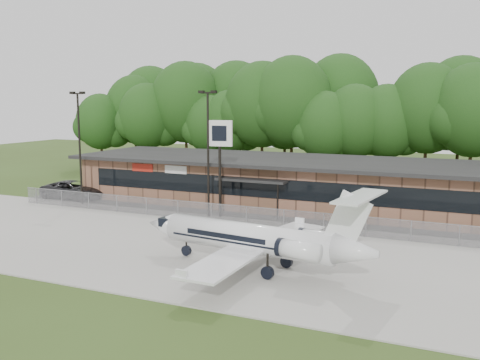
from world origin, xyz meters
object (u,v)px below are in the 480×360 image
at_px(terminal, 296,182).
at_px(business_jet, 256,240).
at_px(pole_sign, 220,144).
at_px(suv, 73,190).

xyz_separation_m(terminal, business_jet, (3.78, -18.68, -0.40)).
relative_size(terminal, pole_sign, 5.20).
bearing_deg(terminal, business_jet, -78.55).
xyz_separation_m(terminal, suv, (-20.69, -5.52, -1.29)).
bearing_deg(pole_sign, business_jet, -64.91).
distance_m(business_jet, suv, 27.81).
bearing_deg(suv, pole_sign, -96.82).
distance_m(terminal, suv, 21.46).
relative_size(business_jet, suv, 2.32).
bearing_deg(business_jet, terminal, 108.78).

